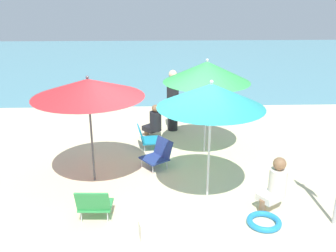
% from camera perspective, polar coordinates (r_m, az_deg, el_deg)
% --- Properties ---
extents(ground_plane, '(40.00, 40.00, 0.00)m').
position_cam_1_polar(ground_plane, '(7.32, -0.62, -8.92)').
color(ground_plane, beige).
extents(sea_water, '(40.00, 16.00, 0.01)m').
position_cam_1_polar(sea_water, '(19.87, -1.65, 9.75)').
color(sea_water, '#5693A3').
rests_on(sea_water, ground_plane).
extents(umbrella_teal, '(1.81, 1.81, 2.14)m').
position_cam_1_polar(umbrella_teal, '(6.29, 6.49, 4.54)').
color(umbrella_teal, silver).
rests_on(umbrella_teal, ground_plane).
extents(umbrella_red, '(2.05, 2.05, 2.08)m').
position_cam_1_polar(umbrella_red, '(7.01, -11.91, 5.61)').
color(umbrella_red, '#4C4C51').
rests_on(umbrella_red, ground_plane).
extents(umbrella_green, '(1.89, 1.89, 2.14)m').
position_cam_1_polar(umbrella_green, '(8.24, 5.85, 8.09)').
color(umbrella_green, silver).
rests_on(umbrella_green, ground_plane).
extents(beach_chair_a, '(0.55, 0.53, 0.60)m').
position_cam_1_polar(beach_chair_a, '(6.30, -10.99, -11.38)').
color(beach_chair_a, '#33934C').
rests_on(beach_chair_a, ground_plane).
extents(beach_chair_b, '(0.55, 0.57, 0.55)m').
position_cam_1_polar(beach_chair_b, '(8.82, -3.29, -1.73)').
color(beach_chair_b, teal).
rests_on(beach_chair_b, ground_plane).
extents(beach_chair_c, '(0.73, 0.73, 0.59)m').
position_cam_1_polar(beach_chair_c, '(7.93, -1.47, -4.19)').
color(beach_chair_c, navy).
rests_on(beach_chair_c, ground_plane).
extents(person_a, '(0.53, 0.48, 0.91)m').
position_cam_1_polar(person_a, '(6.70, 15.84, -8.24)').
color(person_a, silver).
rests_on(person_a, ground_plane).
extents(person_b, '(0.31, 0.31, 1.60)m').
position_cam_1_polar(person_b, '(9.82, 0.72, 3.87)').
color(person_b, black).
rests_on(person_b, ground_plane).
extents(person_c, '(0.50, 0.51, 0.87)m').
position_cam_1_polar(person_c, '(9.42, -2.10, 0.62)').
color(person_c, black).
rests_on(person_c, ground_plane).
extents(swim_ring, '(0.55, 0.55, 0.09)m').
position_cam_1_polar(swim_ring, '(6.41, 14.22, -13.73)').
color(swim_ring, '#238CD8').
rests_on(swim_ring, ground_plane).
extents(beach_bag, '(0.27, 0.23, 0.27)m').
position_cam_1_polar(beach_bag, '(5.89, -3.12, -15.37)').
color(beach_bag, silver).
rests_on(beach_bag, ground_plane).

